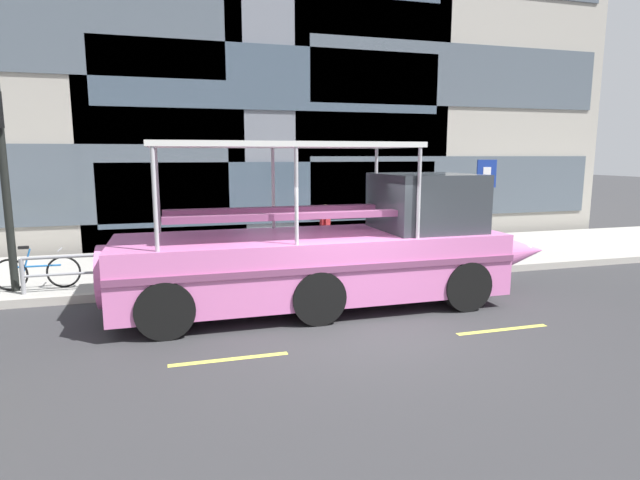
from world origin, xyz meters
TOP-DOWN VIEW (x-y plane):
  - ground_plane at (0.00, 0.00)m, footprint 120.00×120.00m
  - sidewalk at (0.00, 5.60)m, footprint 32.00×4.80m
  - curb_edge at (0.00, 3.11)m, footprint 32.00×0.18m
  - lane_centreline at (-0.00, -0.82)m, footprint 25.80×0.12m
  - curb_guardrail at (-0.66, 3.45)m, footprint 11.14×0.09m
  - traffic_light_pole at (-6.42, 3.75)m, footprint 0.24×0.46m
  - parking_sign at (5.21, 4.09)m, footprint 0.60×0.12m
  - leaned_bicycle at (-5.99, 3.82)m, footprint 1.74×0.46m
  - duck_tour_boat at (0.12, 1.48)m, footprint 9.53×2.47m
  - pedestrian_near_bow at (3.53, 4.38)m, footprint 0.42×0.26m
  - pedestrian_mid_left at (0.70, 4.42)m, footprint 0.33×0.37m

SIDE VIEW (x-z plane):
  - ground_plane at x=0.00m, z-range 0.00..0.00m
  - lane_centreline at x=0.00m, z-range 0.00..0.01m
  - sidewalk at x=0.00m, z-range 0.00..0.18m
  - curb_edge at x=0.00m, z-range 0.00..0.18m
  - leaned_bicycle at x=-5.99m, z-range 0.08..1.04m
  - curb_guardrail at x=-0.66m, z-range 0.32..1.11m
  - pedestrian_near_bow at x=3.53m, z-range 0.34..1.87m
  - duck_tour_boat at x=0.12m, z-range -0.53..2.77m
  - pedestrian_mid_left at x=0.70m, z-range 0.35..1.95m
  - parking_sign at x=5.21m, z-range 0.67..3.42m
  - traffic_light_pole at x=-6.42m, z-range 0.63..4.95m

